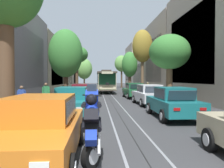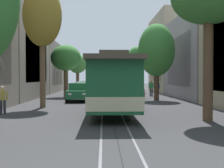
% 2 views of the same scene
% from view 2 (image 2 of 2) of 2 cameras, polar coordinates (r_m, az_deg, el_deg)
% --- Properties ---
extents(ground_plane, '(160.00, 160.00, 0.00)m').
position_cam_2_polar(ground_plane, '(20.61, -0.42, -4.44)').
color(ground_plane, '#38383A').
extents(trolley_track_rails, '(1.14, 70.73, 0.01)m').
position_cam_2_polar(trolley_track_rails, '(16.36, -0.09, -5.91)').
color(trolley_track_rails, gray).
rests_on(trolley_track_rails, ground).
extents(parked_car_orange_near_left, '(2.02, 4.37, 1.58)m').
position_cam_2_polar(parked_car_orange_near_left, '(42.32, 2.45, -0.43)').
color(parked_car_orange_near_left, orange).
rests_on(parked_car_orange_near_left, ground).
extents(parked_car_teal_second_left, '(2.02, 4.37, 1.58)m').
position_cam_2_polar(parked_car_teal_second_left, '(36.38, 3.03, -0.70)').
color(parked_car_teal_second_left, '#196B70').
rests_on(parked_car_teal_second_left, ground).
extents(parked_car_maroon_mid_left, '(2.04, 4.38, 1.58)m').
position_cam_2_polar(parked_car_maroon_mid_left, '(29.41, 4.15, -1.17)').
color(parked_car_maroon_mid_left, maroon).
rests_on(parked_car_maroon_mid_left, ground).
extents(parked_car_beige_near_right, '(2.12, 4.41, 1.58)m').
position_cam_2_polar(parked_car_beige_near_right, '(43.27, -4.70, -0.39)').
color(parked_car_beige_near_right, '#C1B28E').
rests_on(parked_car_beige_near_right, ground).
extents(parked_car_teal_second_right, '(2.03, 4.37, 1.58)m').
position_cam_2_polar(parked_car_teal_second_right, '(36.84, -5.11, -0.68)').
color(parked_car_teal_second_right, '#196B70').
rests_on(parked_car_teal_second_right, ground).
extents(parked_car_white_mid_right, '(2.11, 4.41, 1.58)m').
position_cam_2_polar(parked_car_white_mid_right, '(31.33, -5.93, -1.03)').
color(parked_car_white_mid_right, silver).
rests_on(parked_car_white_mid_right, ground).
extents(parked_car_green_fourth_right, '(2.12, 4.41, 1.58)m').
position_cam_2_polar(parked_car_green_fourth_right, '(25.30, -6.64, -1.57)').
color(parked_car_green_fourth_right, '#1E6038').
rests_on(parked_car_green_fourth_right, ground).
extents(street_tree_kerb_left_near, '(2.46, 2.17, 6.36)m').
position_cam_2_polar(street_tree_kerb_left_near, '(40.71, 4.84, 5.13)').
color(street_tree_kerb_left_near, brown).
rests_on(street_tree_kerb_left_near, ground).
extents(street_tree_kerb_left_second, '(3.32, 2.92, 6.91)m').
position_cam_2_polar(street_tree_kerb_left_second, '(26.71, 8.73, 6.50)').
color(street_tree_kerb_left_second, '#4C3826').
rests_on(street_tree_kerb_left_second, ground).
extents(street_tree_kerb_right_near, '(2.76, 2.90, 5.46)m').
position_cam_2_polar(street_tree_kerb_right_near, '(42.51, -6.76, 3.88)').
color(street_tree_kerb_right_near, brown).
rests_on(street_tree_kerb_right_near, ground).
extents(street_tree_kerb_right_second, '(3.20, 3.10, 5.52)m').
position_cam_2_polar(street_tree_kerb_right_second, '(31.33, -9.03, 4.96)').
color(street_tree_kerb_right_second, brown).
rests_on(street_tree_kerb_right_second, ground).
extents(street_tree_kerb_right_mid, '(2.64, 2.41, 8.42)m').
position_cam_2_polar(street_tree_kerb_right_mid, '(20.87, -13.49, 12.69)').
color(street_tree_kerb_right_mid, brown).
rests_on(street_tree_kerb_right_mid, ground).
extents(cable_car_trolley, '(2.62, 9.14, 3.28)m').
position_cam_2_polar(cable_car_trolley, '(15.72, -0.04, -0.15)').
color(cable_car_trolley, '#1E5B38').
rests_on(cable_car_trolley, ground).
extents(motorcycle_with_rider, '(0.48, 1.83, 1.88)m').
position_cam_2_polar(motorcycle_with_rider, '(42.44, 0.74, -0.17)').
color(motorcycle_with_rider, black).
rests_on(motorcycle_with_rider, ground).
extents(pedestrian_on_left_pavement, '(0.55, 0.29, 1.59)m').
position_cam_2_polar(pedestrian_on_left_pavement, '(34.57, 8.90, -0.66)').
color(pedestrian_on_left_pavement, '#282D38').
rests_on(pedestrian_on_left_pavement, ground).
extents(pedestrian_on_right_pavement, '(0.55, 0.41, 1.57)m').
position_cam_2_polar(pedestrian_on_right_pavement, '(17.50, -20.62, -2.64)').
color(pedestrian_on_right_pavement, '#282D38').
rests_on(pedestrian_on_right_pavement, ground).
extents(pedestrian_crossing_far, '(0.55, 0.38, 1.74)m').
position_cam_2_polar(pedestrian_crossing_far, '(32.59, 7.68, -0.62)').
color(pedestrian_crossing_far, black).
rests_on(pedestrian_crossing_far, ground).
extents(fire_hydrant, '(0.40, 0.22, 0.84)m').
position_cam_2_polar(fire_hydrant, '(42.34, 4.62, -0.94)').
color(fire_hydrant, gold).
rests_on(fire_hydrant, ground).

